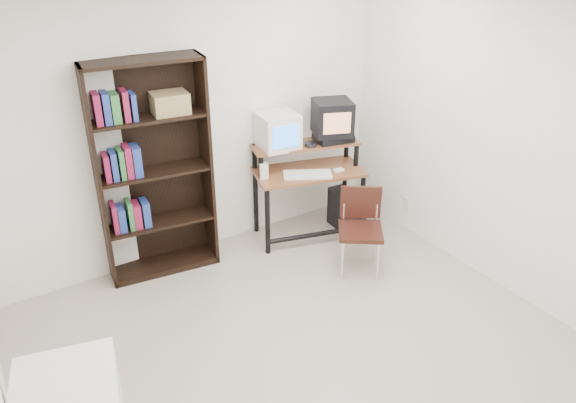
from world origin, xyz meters
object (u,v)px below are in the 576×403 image
computer_desk (308,175)px  bookshelf (152,169)px  crt_monitor (278,131)px  school_chair (360,222)px  pc_tower (346,211)px  crt_tv (332,118)px

computer_desk → bookshelf: 1.56m
crt_monitor → bookshelf: (-1.26, 0.07, -0.13)m
computer_desk → school_chair: computer_desk is taller
computer_desk → pc_tower: 0.63m
crt_tv → pc_tower: bearing=-33.5°
computer_desk → crt_monitor: 0.56m
crt_tv → computer_desk: bearing=-154.3°
school_chair → computer_desk: bearing=130.2°
pc_tower → computer_desk: bearing=165.0°
computer_desk → pc_tower: size_ratio=2.62×
computer_desk → school_chair: 0.80m
pc_tower → crt_tv: bearing=128.7°
school_chair → bookshelf: (-1.56, 1.02, 0.53)m
computer_desk → crt_monitor: size_ratio=2.89×
crt_tv → school_chair: size_ratio=0.59×
computer_desk → pc_tower: bearing=-3.7°
crt_tv → school_chair: crt_tv is taller
pc_tower → bookshelf: size_ratio=0.23×
pc_tower → school_chair: school_chair is taller
school_chair → bookshelf: size_ratio=0.40×
crt_monitor → crt_tv: 0.57m
school_chair → bookshelf: bearing=-177.1°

